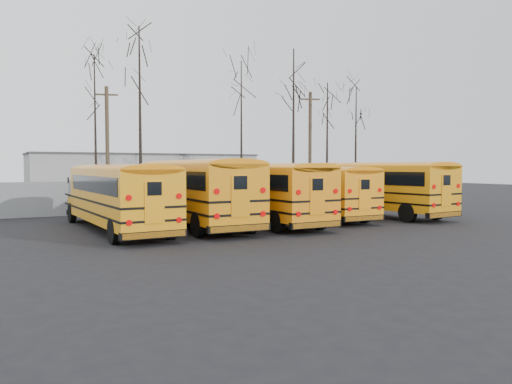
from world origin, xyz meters
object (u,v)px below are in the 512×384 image
utility_pole_left (107,147)px  bus_d (310,187)px  bus_c (260,188)px  utility_pole_right (310,145)px  bus_a (118,192)px  bus_e (372,184)px  bus_b (193,187)px

utility_pole_left → bus_d: bearing=-36.4°
bus_c → utility_pole_right: size_ratio=1.20×
bus_a → bus_d: bus_a is taller
bus_a → utility_pole_left: utility_pole_left is taller
bus_e → bus_d: bearing=168.1°
bus_c → utility_pole_left: utility_pole_left is taller
bus_c → bus_d: 3.88m
bus_a → bus_c: 6.98m
bus_d → bus_e: 4.04m
bus_a → bus_e: size_ratio=0.95×
bus_a → bus_c: bus_c is taller
bus_b → bus_d: (7.10, 0.47, -0.19)m
utility_pole_left → utility_pole_right: size_ratio=0.88×
bus_a → utility_pole_right: utility_pole_right is taller
bus_e → utility_pole_right: utility_pole_right is taller
bus_c → utility_pole_right: utility_pole_right is taller
bus_a → utility_pole_right: 23.81m
bus_b → bus_e: bus_b is taller
utility_pole_right → bus_a: bearing=-122.9°
bus_b → bus_e: bearing=0.3°
bus_e → bus_b: bearing=175.0°
bus_a → bus_e: 14.73m
bus_b → utility_pole_right: (15.78, 13.16, 2.82)m
utility_pole_left → utility_pole_right: utility_pole_right is taller
bus_b → utility_pole_left: size_ratio=1.44×
bus_a → bus_e: bus_e is taller
bus_c → bus_d: bus_c is taller
bus_d → bus_a: bearing=-174.9°
bus_d → utility_pole_right: utility_pole_right is taller
bus_a → bus_d: size_ratio=1.04×
bus_e → bus_c: bearing=179.1°
bus_d → utility_pole_right: 15.66m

